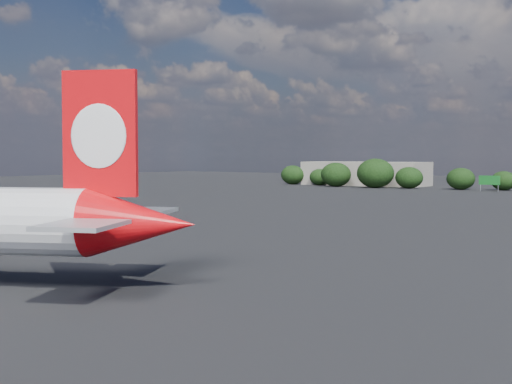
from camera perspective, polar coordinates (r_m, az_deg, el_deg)
The scene contains 3 objects.
ground at distance 99.26m, azimuth 8.44°, elevation -3.13°, with size 500.00×500.00×0.00m, color black.
terminal_building at distance 245.91m, azimuth 8.74°, elevation 1.47°, with size 42.00×16.00×8.00m.
highway_sign at distance 213.61m, azimuth 18.17°, elevation 0.88°, with size 6.00×0.30×4.50m.
Camera 1 is at (44.29, -28.19, 10.61)m, focal length 50.00 mm.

